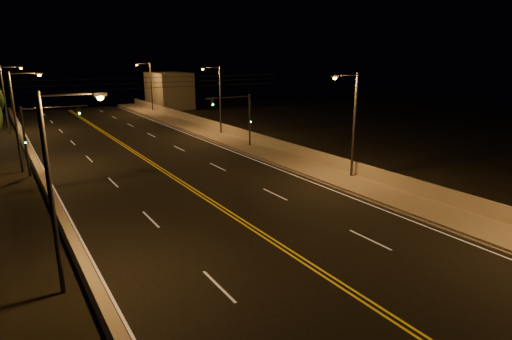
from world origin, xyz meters
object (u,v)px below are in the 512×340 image
streetlight_4 (57,180)px  traffic_signal_right (241,115)px  streetlight_1 (352,119)px  streetlight_3 (149,84)px  streetlight_2 (218,96)px  traffic_signal_left (39,131)px  streetlight_5 (19,115)px  streetlight_6 (7,95)px

streetlight_4 → traffic_signal_right: bearing=45.6°
streetlight_1 → traffic_signal_right: streetlight_1 is taller
streetlight_3 → streetlight_4: same height
streetlight_2 → traffic_signal_left: 21.88m
streetlight_4 → streetlight_5: 22.12m
traffic_signal_right → traffic_signal_left: (-18.69, 0.00, 0.00)m
streetlight_3 → traffic_signal_left: 39.43m
streetlight_4 → traffic_signal_left: (1.15, 20.29, -1.22)m
streetlight_2 → streetlight_6: (-21.39, 14.46, 0.00)m
streetlight_2 → streetlight_3: 25.60m
streetlight_4 → streetlight_5: same height
streetlight_1 → streetlight_5: size_ratio=1.00×
streetlight_4 → traffic_signal_left: streetlight_4 is taller
streetlight_3 → streetlight_6: (-21.39, -11.13, 0.00)m
streetlight_3 → streetlight_6: bearing=-152.5°
streetlight_1 → traffic_signal_left: size_ratio=1.47×
streetlight_1 → streetlight_5: (-21.39, 16.12, 0.00)m
streetlight_3 → streetlight_5: 38.48m
streetlight_3 → traffic_signal_left: size_ratio=1.47×
streetlight_1 → traffic_signal_right: (-1.55, 14.29, -1.22)m
streetlight_1 → streetlight_2: bearing=90.0°
streetlight_2 → streetlight_4: same height
streetlight_2 → traffic_signal_right: (-1.55, -8.22, -1.22)m
streetlight_2 → streetlight_3: same height
streetlight_6 → streetlight_1: bearing=-59.9°
traffic_signal_right → streetlight_2: bearing=79.3°
streetlight_5 → traffic_signal_left: streetlight_5 is taller
streetlight_5 → traffic_signal_right: 19.97m
streetlight_6 → traffic_signal_right: (19.84, -22.69, -1.22)m
streetlight_6 → traffic_signal_left: 22.75m
streetlight_5 → traffic_signal_right: size_ratio=1.47×
streetlight_1 → traffic_signal_left: (-20.24, 14.29, -1.22)m
streetlight_3 → streetlight_5: size_ratio=1.00×
traffic_signal_right → streetlight_6: bearing=131.2°
streetlight_4 → traffic_signal_left: 20.36m
streetlight_5 → traffic_signal_left: (1.15, -1.83, -1.22)m
streetlight_5 → streetlight_6: bearing=90.0°
streetlight_2 → streetlight_4: 35.65m
traffic_signal_right → traffic_signal_left: size_ratio=1.00×
traffic_signal_left → streetlight_6: bearing=92.9°
streetlight_5 → traffic_signal_right: bearing=-5.3°
streetlight_2 → streetlight_6: bearing=145.9°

